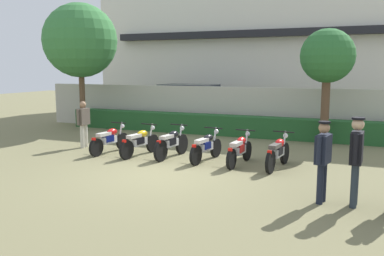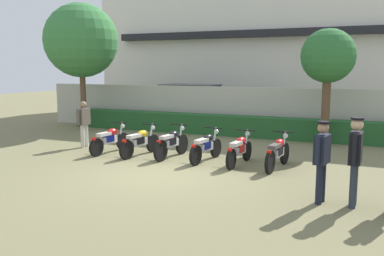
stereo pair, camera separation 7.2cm
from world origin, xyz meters
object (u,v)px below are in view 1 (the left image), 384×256
(tree_far_side, at_px, (327,58))
(motorcycle_in_row_1, at_px, (140,142))
(motorcycle_in_row_5, at_px, (278,152))
(motorcycle_in_row_0, at_px, (109,139))
(motorcycle_in_row_2, at_px, (171,143))
(motorcycle_in_row_4, at_px, (240,149))
(officer_1, at_px, (356,154))
(inspector_person, at_px, (83,121))
(tree_near_inspector, at_px, (80,41))
(parked_car, at_px, (192,104))
(motorcycle_in_row_3, at_px, (206,146))
(officer_0, at_px, (323,155))

(tree_far_side, relative_size, motorcycle_in_row_1, 2.17)
(tree_far_side, distance_m, motorcycle_in_row_5, 4.84)
(motorcycle_in_row_1, height_order, motorcycle_in_row_5, motorcycle_in_row_5)
(motorcycle_in_row_0, distance_m, motorcycle_in_row_2, 2.13)
(motorcycle_in_row_4, bearing_deg, officer_1, -125.17)
(inspector_person, bearing_deg, motorcycle_in_row_2, -5.44)
(motorcycle_in_row_1, bearing_deg, officer_1, -103.05)
(tree_far_side, relative_size, motorcycle_in_row_5, 2.16)
(motorcycle_in_row_1, bearing_deg, motorcycle_in_row_5, -81.30)
(motorcycle_in_row_2, relative_size, motorcycle_in_row_4, 1.01)
(motorcycle_in_row_1, bearing_deg, tree_far_side, -43.20)
(tree_near_inspector, bearing_deg, tree_far_side, 1.83)
(motorcycle_in_row_2, relative_size, motorcycle_in_row_5, 0.99)
(tree_far_side, distance_m, motorcycle_in_row_0, 7.82)
(parked_car, height_order, tree_near_inspector, tree_near_inspector)
(parked_car, relative_size, inspector_person, 2.89)
(motorcycle_in_row_1, relative_size, motorcycle_in_row_4, 1.01)
(motorcycle_in_row_0, relative_size, inspector_person, 1.16)
(tree_near_inspector, distance_m, motorcycle_in_row_1, 6.99)
(parked_car, bearing_deg, inspector_person, -95.12)
(tree_far_side, bearing_deg, motorcycle_in_row_5, -101.92)
(motorcycle_in_row_4, bearing_deg, motorcycle_in_row_3, 90.89)
(motorcycle_in_row_2, xyz_separation_m, motorcycle_in_row_4, (2.16, -0.11, -0.02))
(motorcycle_in_row_5, height_order, inspector_person, inspector_person)
(inspector_person, bearing_deg, motorcycle_in_row_3, -4.68)
(parked_car, height_order, motorcycle_in_row_3, parked_car)
(parked_car, relative_size, officer_1, 2.59)
(tree_near_inspector, xyz_separation_m, motorcycle_in_row_3, (7.06, -3.59, -3.39))
(motorcycle_in_row_0, bearing_deg, motorcycle_in_row_5, -83.59)
(motorcycle_in_row_0, xyz_separation_m, inspector_person, (-1.33, 0.46, 0.49))
(officer_1, bearing_deg, motorcycle_in_row_3, -28.74)
(tree_near_inspector, bearing_deg, officer_1, -28.98)
(motorcycle_in_row_3, height_order, motorcycle_in_row_5, motorcycle_in_row_5)
(motorcycle_in_row_3, relative_size, officer_1, 1.01)
(officer_1, bearing_deg, officer_0, 5.54)
(parked_car, distance_m, motorcycle_in_row_0, 7.86)
(tree_far_side, relative_size, motorcycle_in_row_2, 2.18)
(tree_far_side, relative_size, officer_0, 2.43)
(tree_near_inspector, xyz_separation_m, motorcycle_in_row_1, (4.90, -3.66, -3.39))
(motorcycle_in_row_0, bearing_deg, tree_near_inspector, 52.34)
(tree_near_inspector, xyz_separation_m, motorcycle_in_row_5, (9.16, -3.67, -3.38))
(officer_0, bearing_deg, motorcycle_in_row_4, -34.94)
(inspector_person, bearing_deg, motorcycle_in_row_0, -19.03)
(motorcycle_in_row_5, relative_size, officer_1, 1.06)
(motorcycle_in_row_0, bearing_deg, officer_0, -104.13)
(motorcycle_in_row_3, distance_m, officer_0, 4.36)
(parked_car, height_order, motorcycle_in_row_4, parked_car)
(motorcycle_in_row_0, relative_size, motorcycle_in_row_2, 0.99)
(parked_car, relative_size, motorcycle_in_row_4, 2.50)
(tree_far_side, relative_size, officer_1, 2.28)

